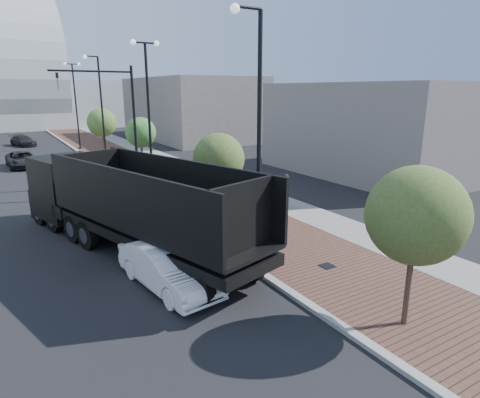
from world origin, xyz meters
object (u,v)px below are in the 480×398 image
dump_truck (105,204)px  white_sedan (168,267)px  pedestrian (284,192)px  dark_car_mid (22,159)px

dump_truck → white_sedan: bearing=-100.0°
white_sedan → pedestrian: size_ratio=2.29×
dump_truck → dark_car_mid: 21.74m
dump_truck → white_sedan: 5.93m
dark_car_mid → pedestrian: size_ratio=2.41×
white_sedan → dark_car_mid: size_ratio=0.95×
dump_truck → pedestrian: size_ratio=7.06×
dark_car_mid → dump_truck: bearing=-88.0°
dump_truck → dark_car_mid: (-1.94, 21.64, -0.96)m
white_sedan → dark_car_mid: (-2.56, 27.47, -0.09)m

